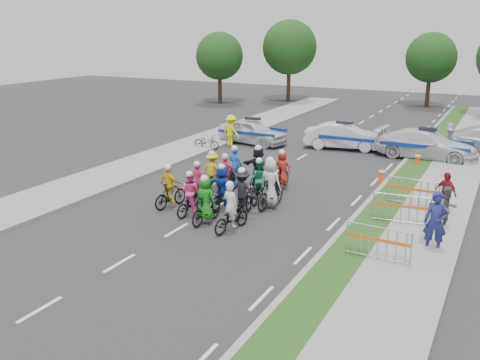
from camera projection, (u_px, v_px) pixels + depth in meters
The scene contains 35 objects.
ground at pixel (177, 230), 18.23m from camera, with size 90.00×90.00×0.00m, color #28282B.
curb_right at pixel (363, 208), 20.24m from camera, with size 0.20×60.00×0.12m, color gray.
grass_strip at pixel (381, 211), 19.94m from camera, with size 1.20×60.00×0.11m, color #244D19.
sidewalk_right at pixel (432, 219), 19.14m from camera, with size 2.40×60.00×0.13m, color gray.
sidewalk_left at pixel (121, 172), 25.34m from camera, with size 3.00×60.00×0.13m, color gray.
rider_0 at pixel (231, 214), 18.03m from camera, with size 0.93×1.83×1.78m.
rider_1 at pixel (206, 205), 18.67m from camera, with size 0.79×1.73×1.79m.
rider_2 at pixel (191, 198), 19.56m from camera, with size 0.78×1.72×1.70m.
rider_3 at pixel (170, 191), 20.34m from camera, with size 0.92×1.71×1.73m.
rider_4 at pixel (243, 197), 19.38m from camera, with size 1.10×1.90×1.87m.
rider_5 at pixel (223, 190), 20.12m from camera, with size 1.44×1.72×1.81m.
rider_6 at pixel (199, 189), 20.95m from camera, with size 0.73×1.72×1.71m.
rider_7 at pixel (271, 188), 20.27m from camera, with size 0.90×1.97×2.03m.
rider_8 at pixel (260, 186), 20.98m from camera, with size 0.80×1.83×1.83m.
rider_9 at pixel (226, 179), 21.94m from camera, with size 0.90×1.69×1.76m.
rider_10 at pixel (213, 175), 22.44m from camera, with size 0.99×1.74×1.75m.
rider_11 at pixel (259, 171), 22.58m from camera, with size 1.56×1.87×1.95m.
rider_12 at pixel (236, 173), 23.11m from camera, with size 0.77×1.84×1.83m.
rider_13 at pixel (282, 173), 22.74m from camera, with size 0.75×1.67×1.73m.
police_car_0 at pixel (253, 132), 31.53m from camera, with size 1.69×4.21×1.43m, color silver.
police_car_1 at pixel (344, 136), 30.19m from camera, with size 1.52×4.37×1.44m, color silver.
police_car_2 at pixel (427, 145), 27.94m from camera, with size 2.11×5.18×1.50m, color silver.
spectator_0 at pixel (436, 222), 16.23m from camera, with size 0.70×0.46×1.93m, color navy.
spectator_1 at pixel (447, 208), 18.06m from camera, with size 0.75×0.58×1.53m, color #545459.
spectator_2 at pixel (445, 193), 19.69m from camera, with size 0.92×0.38×1.58m, color maroon.
marshal_hiviz at pixel (231, 131), 30.84m from camera, with size 1.18×0.68×1.82m, color #FBEC0D.
barrier_0 at pixel (378, 245), 15.58m from camera, with size 2.00×0.50×1.12m, color #A5A8AD, non-canonical shape.
barrier_1 at pixel (401, 210), 18.50m from camera, with size 2.00×0.50×1.12m, color #A5A8AD, non-canonical shape.
barrier_2 at pixel (413, 193), 20.41m from camera, with size 2.00×0.50×1.12m, color #A5A8AD, non-canonical shape.
cone_0 at pixel (382, 174), 23.90m from camera, with size 0.40×0.40×0.70m.
cone_1 at pixel (418, 158), 26.79m from camera, with size 0.40×0.40×0.70m.
parked_bike at pixel (207, 142), 30.24m from camera, with size 0.54×1.55×0.82m, color black.
tree_0 at pixel (220, 56), 47.16m from camera, with size 4.20×4.20×6.30m.
tree_3 at pixel (289, 47), 48.19m from camera, with size 4.90×4.90×7.35m.
tree_4 at pixel (431, 58), 44.81m from camera, with size 4.20×4.20×6.30m.
Camera 1 is at (9.73, -14.17, 6.68)m, focal length 40.00 mm.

